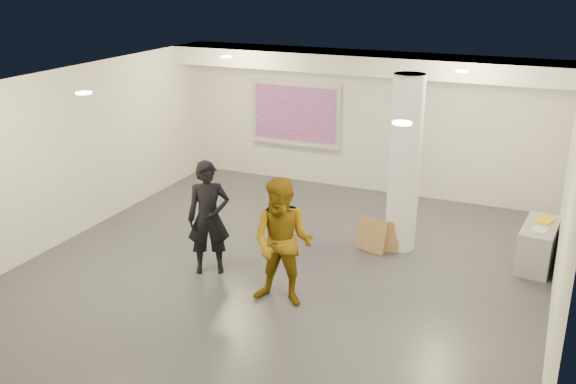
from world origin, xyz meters
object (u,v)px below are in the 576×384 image
at_px(woman, 209,218).
at_px(man, 283,243).
at_px(projection_screen, 295,114).
at_px(credenza, 538,245).
at_px(column, 404,164).

distance_m(woman, man, 1.54).
relative_size(projection_screen, man, 1.12).
bearing_deg(credenza, man, -134.17).
bearing_deg(projection_screen, woman, -83.19).
relative_size(projection_screen, woman, 1.15).
height_order(projection_screen, man, projection_screen).
distance_m(projection_screen, woman, 4.85).
relative_size(column, man, 1.59).
distance_m(credenza, woman, 5.31).
bearing_deg(column, credenza, 4.98).
distance_m(column, credenza, 2.51).
distance_m(column, woman, 3.36).
xyz_separation_m(projection_screen, credenza, (5.32, -2.46, -1.18)).
relative_size(woman, man, 0.97).
distance_m(projection_screen, credenza, 5.98).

